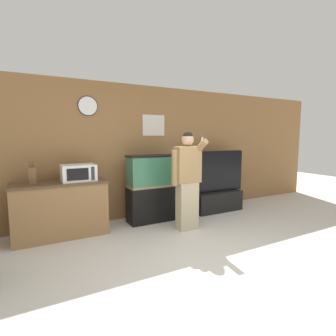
% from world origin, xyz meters
% --- Properties ---
extents(ground_plane, '(18.00, 18.00, 0.00)m').
position_xyz_m(ground_plane, '(0.00, 0.00, 0.00)').
color(ground_plane, beige).
extents(wall_back_paneled, '(10.00, 0.08, 2.60)m').
position_xyz_m(wall_back_paneled, '(-0.00, 2.57, 1.30)').
color(wall_back_paneled, olive).
rests_on(wall_back_paneled, ground_plane).
extents(counter_island, '(1.44, 0.56, 0.89)m').
position_xyz_m(counter_island, '(-1.47, 2.11, 0.45)').
color(counter_island, olive).
rests_on(counter_island, ground_plane).
extents(microwave, '(0.52, 0.38, 0.27)m').
position_xyz_m(microwave, '(-1.18, 2.08, 1.03)').
color(microwave, white).
rests_on(microwave, counter_island).
extents(knife_block, '(0.10, 0.09, 0.36)m').
position_xyz_m(knife_block, '(-1.84, 2.15, 1.03)').
color(knife_block, brown).
rests_on(knife_block, counter_island).
extents(aquarium_on_stand, '(1.03, 0.37, 1.26)m').
position_xyz_m(aquarium_on_stand, '(0.20, 2.13, 0.63)').
color(aquarium_on_stand, black).
rests_on(aquarium_on_stand, ground_plane).
extents(tv_on_stand, '(1.34, 0.40, 1.30)m').
position_xyz_m(tv_on_stand, '(1.68, 2.08, 0.38)').
color(tv_on_stand, black).
rests_on(tv_on_stand, ground_plane).
extents(person_standing, '(0.53, 0.40, 1.70)m').
position_xyz_m(person_standing, '(0.49, 1.44, 0.88)').
color(person_standing, '#BCAD89').
rests_on(person_standing, ground_plane).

